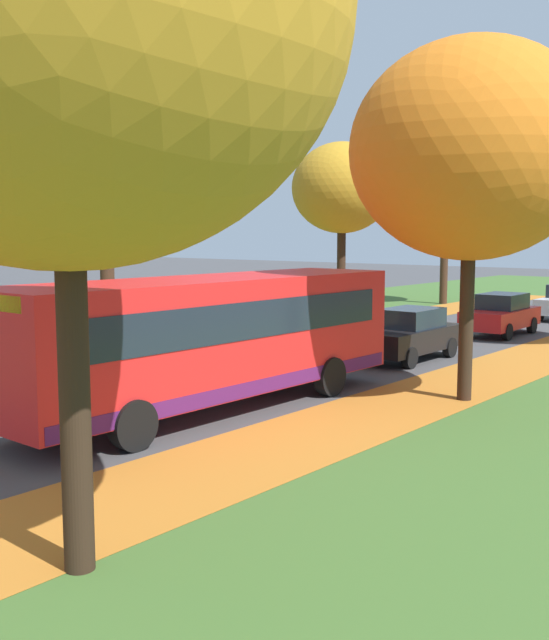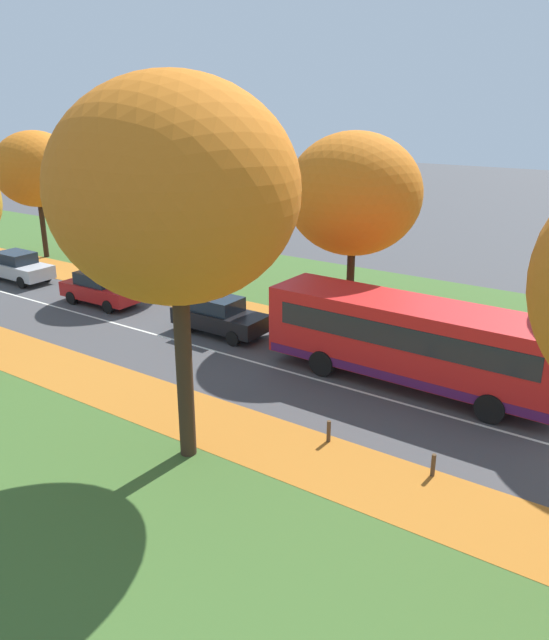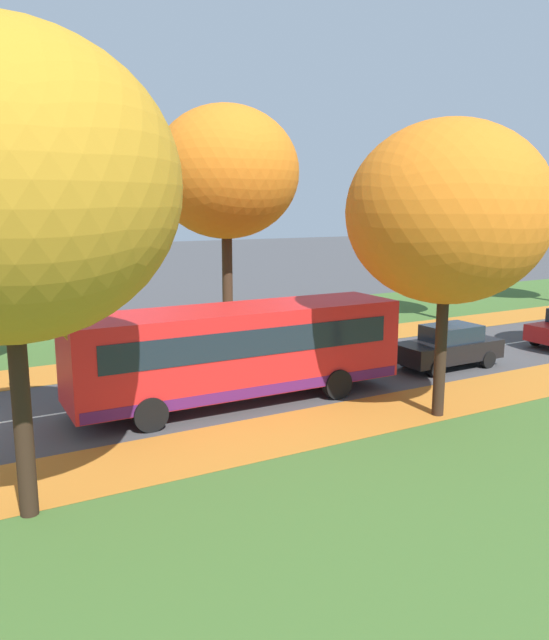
# 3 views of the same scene
# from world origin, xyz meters

# --- Properties ---
(grass_verge_left) EXTENTS (12.00, 90.00, 0.01)m
(grass_verge_left) POSITION_xyz_m (-9.20, 20.00, 0.00)
(grass_verge_left) COLOR #3D6028
(grass_verge_left) RESTS_ON ground
(leaf_litter_left) EXTENTS (2.80, 60.00, 0.00)m
(leaf_litter_left) POSITION_xyz_m (-4.60, 14.00, 0.01)
(leaf_litter_left) COLOR #B26B23
(leaf_litter_left) RESTS_ON grass_verge_left
(leaf_litter_right) EXTENTS (2.80, 60.00, 0.00)m
(leaf_litter_right) POSITION_xyz_m (4.60, 14.00, 0.01)
(leaf_litter_right) COLOR #B26B23
(leaf_litter_right) RESTS_ON grass_verge_right
(road_centre_line) EXTENTS (0.12, 80.00, 0.01)m
(road_centre_line) POSITION_xyz_m (0.00, 20.00, 0.00)
(road_centre_line) COLOR silver
(road_centre_line) RESTS_ON ground
(tree_left_near) EXTENTS (6.26, 6.26, 10.23)m
(tree_left_near) POSITION_xyz_m (-6.33, 11.98, 7.39)
(tree_left_near) COLOR #382619
(tree_left_near) RESTS_ON ground
(tree_left_mid) EXTENTS (4.45, 4.45, 7.95)m
(tree_left_mid) POSITION_xyz_m (-5.77, 24.46, 5.92)
(tree_left_mid) COLOR black
(tree_left_mid) RESTS_ON ground
(tree_left_far) EXTENTS (4.96, 4.96, 8.90)m
(tree_left_far) POSITION_xyz_m (-6.15, 35.18, 6.64)
(tree_left_far) COLOR #382619
(tree_left_far) RESTS_ON ground
(tree_right_nearest) EXTENTS (6.39, 6.39, 9.29)m
(tree_right_nearest) POSITION_xyz_m (6.02, 1.86, 6.40)
(tree_right_nearest) COLOR black
(tree_right_nearest) RESTS_ON ground
(tree_right_near) EXTENTS (5.62, 5.62, 8.38)m
(tree_right_near) POSITION_xyz_m (5.54, 13.18, 5.84)
(tree_right_near) COLOR black
(tree_right_near) RESTS_ON ground
(bollard_fourth) EXTENTS (0.12, 0.12, 0.68)m
(bollard_fourth) POSITION_xyz_m (-3.53, 9.00, 0.34)
(bollard_fourth) COLOR #4C3823
(bollard_fourth) RESTS_ON ground
(bus) EXTENTS (2.77, 10.43, 2.98)m
(bus) POSITION_xyz_m (1.58, 8.65, 1.70)
(bus) COLOR red
(bus) RESTS_ON ground
(car_black_lead) EXTENTS (1.80, 4.21, 1.62)m
(car_black_lead) POSITION_xyz_m (1.68, 17.37, 0.81)
(car_black_lead) COLOR black
(car_black_lead) RESTS_ON ground
(car_red_following) EXTENTS (1.85, 4.23, 1.62)m
(car_red_following) POSITION_xyz_m (1.58, 24.77, 0.81)
(car_red_following) COLOR #B21919
(car_red_following) RESTS_ON ground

